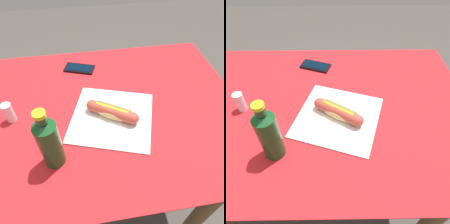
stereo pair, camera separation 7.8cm
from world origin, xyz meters
TOP-DOWN VIEW (x-y plane):
  - ground_plane at (0.00, 0.00)m, footprint 6.00×6.00m
  - dining_table at (0.00, 0.00)m, footprint 1.14×0.82m
  - paper_wrapper at (0.05, -0.06)m, footprint 0.36×0.36m
  - hot_dog at (0.05, -0.06)m, footprint 0.18×0.13m
  - cell_phone at (-0.05, 0.26)m, footprint 0.15×0.11m
  - soda_bottle at (-0.15, -0.20)m, footprint 0.07×0.07m
  - salt_shaker at (-0.32, -0.01)m, footprint 0.04×0.04m

SIDE VIEW (x-z plane):
  - ground_plane at x=0.00m, z-range 0.00..0.00m
  - dining_table at x=0.00m, z-range 0.24..0.99m
  - paper_wrapper at x=0.05m, z-range 0.76..0.76m
  - cell_phone at x=-0.05m, z-range 0.76..0.77m
  - hot_dog at x=0.05m, z-range 0.76..0.81m
  - salt_shaker at x=-0.32m, z-range 0.76..0.84m
  - soda_bottle at x=-0.15m, z-range 0.75..0.97m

